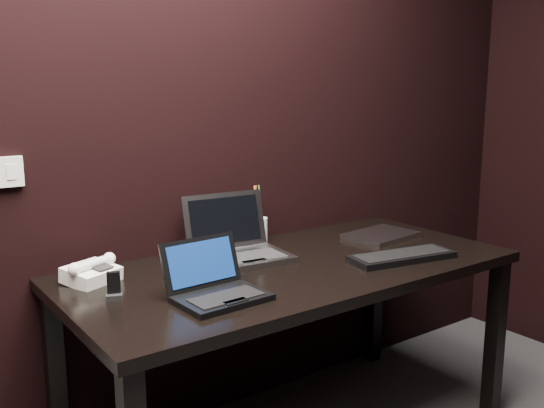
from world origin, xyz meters
TOP-DOWN VIEW (x-y plane):
  - wall_back at (0.00, 1.80)m, footprint 4.00×0.00m
  - desk at (0.30, 1.40)m, footprint 1.70×0.80m
  - netbook at (-0.12, 1.25)m, footprint 0.29×0.26m
  - silver_laptop at (0.17, 1.58)m, footprint 0.37×0.34m
  - ext_keyboard at (0.68, 1.20)m, footprint 0.44×0.22m
  - closed_laptop at (0.86, 1.49)m, footprint 0.32×0.25m
  - desk_phone at (-0.39, 1.64)m, footprint 0.20×0.19m
  - mobile_phone at (-0.39, 1.44)m, footprint 0.06×0.06m
  - pen_cup at (0.38, 1.75)m, footprint 0.10×0.10m

SIDE VIEW (x-z plane):
  - desk at x=0.30m, z-range 0.29..1.03m
  - closed_laptop at x=0.86m, z-range 0.74..0.76m
  - ext_keyboard at x=0.68m, z-range 0.74..0.77m
  - mobile_phone at x=-0.39m, z-range 0.73..0.82m
  - desk_phone at x=-0.39m, z-range 0.73..0.82m
  - netbook at x=-0.12m, z-range 0.69..0.86m
  - silver_laptop at x=0.17m, z-range 0.67..0.91m
  - pen_cup at x=0.38m, z-range 0.67..0.92m
  - wall_back at x=0.00m, z-range -0.70..3.30m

